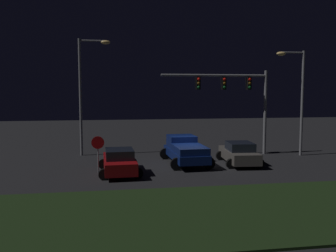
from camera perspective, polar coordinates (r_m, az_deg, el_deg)
The scene contains 9 objects.
ground_plane at distance 24.81m, azimuth 3.37°, elevation -6.02°, with size 80.00×80.00×0.00m, color black.
grass_median at distance 15.76m, azimuth 11.25°, elevation -12.67°, with size 25.61×7.59×0.10m, color black.
pickup_truck at distance 25.14m, azimuth 2.62°, elevation -3.55°, with size 2.98×5.46×1.80m.
car_sedan at distance 22.23m, azimuth -7.52°, elevation -5.46°, with size 2.56×4.45×1.51m.
car_sedan_far at distance 25.39m, azimuth 10.92°, elevation -4.15°, with size 2.70×4.53×1.51m.
traffic_signal_gantry at distance 28.77m, azimuth 10.39°, elevation 5.29°, with size 8.32×0.56×6.50m.
street_lamp_left at distance 28.76m, azimuth -12.54°, elevation 6.42°, with size 2.39×0.44×8.84m.
street_lamp_right at distance 29.61m, azimuth 19.32°, elevation 5.24°, with size 2.27×0.44×7.93m.
stop_sign at distance 22.49m, azimuth -10.78°, elevation -3.26°, with size 0.76×0.08×2.23m.
Camera 1 is at (-5.31, -23.73, 4.91)m, focal length 39.46 mm.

